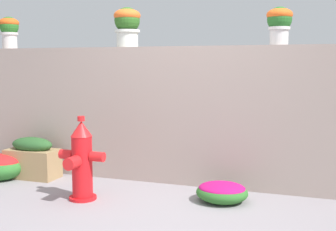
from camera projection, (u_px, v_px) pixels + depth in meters
ground_plane at (161, 215)px, 3.98m from camera, size 24.00×24.00×0.00m
stone_wall at (196, 115)px, 5.01m from camera, size 5.87×0.38×1.57m
potted_plant_0 at (9, 29)px, 5.76m from camera, size 0.26×0.26×0.42m
potted_plant_1 at (127, 24)px, 5.17m from camera, size 0.32×0.32×0.47m
potted_plant_2 at (279, 22)px, 4.56m from camera, size 0.27×0.27×0.40m
fire_hydrant at (82, 162)px, 4.40m from camera, size 0.50×0.40×0.86m
flower_bush_left at (222, 191)px, 4.36m from camera, size 0.52×0.47×0.20m
flower_bush_right at (0, 165)px, 5.23m from camera, size 0.59×0.53×0.31m
planter_box at (33, 158)px, 5.28m from camera, size 0.63×0.32×0.50m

